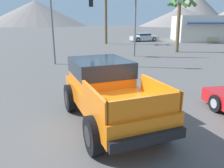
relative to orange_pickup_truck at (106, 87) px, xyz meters
name	(u,v)px	position (x,y,z in m)	size (l,w,h in m)	color
ground_plane	(112,121)	(0.21, -0.24, -1.08)	(320.00, 320.00, 0.00)	#5B5956
orange_pickup_truck	(106,87)	(0.00, 0.00, 0.00)	(3.73, 5.14, 1.87)	orange
parked_car_silver	(144,37)	(3.35, 28.63, -0.45)	(4.62, 3.02, 1.22)	#B7BABF
parked_car_tan	(210,38)	(13.43, 28.34, -0.45)	(2.60, 4.70, 1.24)	tan
traffic_light_main	(115,12)	(-0.39, 13.34, 2.80)	(4.46, 0.38, 5.47)	slate
palm_tree_tall	(181,8)	(5.88, 16.38, 3.24)	(2.78, 2.92, 5.72)	brown
palm_tree_short	(106,2)	(-2.27, 24.21, 4.49)	(2.76, 2.78, 7.37)	brown
storefront_building	(211,28)	(13.97, 30.21, 0.85)	(10.95, 8.42, 3.85)	beige
distant_mountain_range	(149,12)	(13.15, 127.63, 6.69)	(179.77, 64.48, 20.19)	gray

